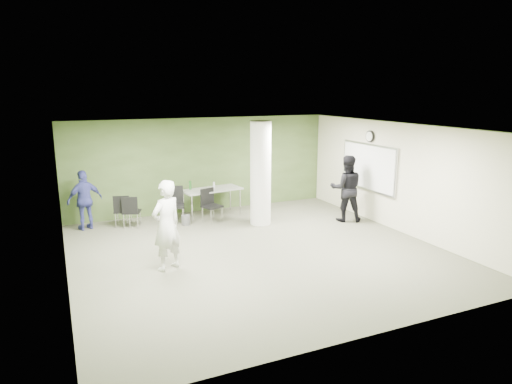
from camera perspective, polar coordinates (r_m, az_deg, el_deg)
name	(u,v)px	position (r m, az deg, el deg)	size (l,w,h in m)	color
floor	(257,252)	(10.45, 0.13, -7.47)	(8.00, 8.00, 0.00)	#525141
ceiling	(257,128)	(9.85, 0.14, 8.02)	(8.00, 8.00, 0.00)	white
wall_back	(202,165)	(13.74, -6.71, 3.38)	(8.00, 0.02, 2.80)	#3B4E25
wall_left	(61,211)	(9.22, -23.20, -2.17)	(0.02, 8.00, 2.80)	#3B4E25
wall_right_cream	(400,178)	(12.22, 17.53, 1.71)	(0.02, 8.00, 2.80)	beige
column	(261,173)	(12.25, 0.58, 2.33)	(0.56, 0.56, 2.80)	silver
whiteboard	(368,167)	(13.06, 13.84, 3.05)	(0.05, 2.30, 1.30)	silver
wall_clock	(370,136)	(12.95, 14.05, 6.76)	(0.06, 0.32, 0.32)	black
folding_table	(211,191)	(13.19, -5.60, 0.18)	(1.79, 0.98, 1.06)	gray
wastebasket	(186,220)	(12.56, -8.76, -3.47)	(0.24, 0.24, 0.28)	#4C4C4C
chair_back_left	(122,208)	(12.65, -16.36, -1.98)	(0.54, 0.54, 0.88)	black
chair_back_right	(131,209)	(12.50, -15.37, -2.11)	(0.56, 0.56, 0.87)	black
chair_table_left	(175,202)	(12.72, -10.14, -1.20)	(0.61, 0.61, 1.01)	black
chair_table_right	(210,203)	(12.68, -5.76, -1.33)	(0.59, 0.59, 0.93)	black
woman_white	(167,226)	(9.36, -11.12, -4.13)	(0.68, 0.45, 1.86)	silver
man_black	(346,188)	(12.88, 11.22, 0.44)	(0.90, 0.70, 1.85)	black
man_blue	(85,200)	(12.69, -20.60, -0.95)	(0.92, 0.38, 1.58)	#383C8C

